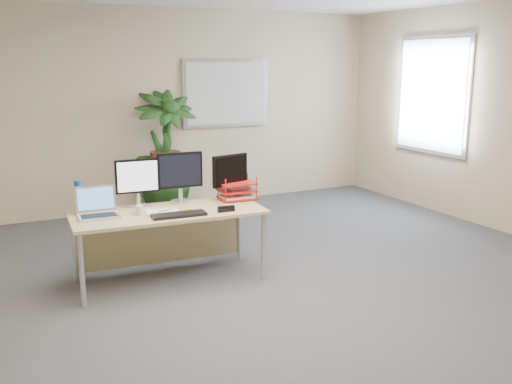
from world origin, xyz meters
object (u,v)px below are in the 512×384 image
monitor_left (137,180)px  floor_plant (165,157)px  desk (166,223)px  laptop (97,209)px  monitor_right (180,174)px

monitor_left → floor_plant: bearing=66.2°
desk → laptop: (-0.61, 0.03, 0.20)m
monitor_right → laptop: monitor_right is taller
monitor_left → laptop: bearing=-159.9°
monitor_right → monitor_left: bearing=177.6°
desk → monitor_right: 0.49m
floor_plant → laptop: bearing=-120.5°
monitor_right → laptop: 0.85m
desk → floor_plant: floor_plant is taller
floor_plant → monitor_right: (-0.53, -2.15, 0.19)m
floor_plant → monitor_right: size_ratio=3.09×
desk → monitor_left: 0.48m
desk → monitor_right: (0.20, 0.16, 0.41)m
laptop → monitor_right: bearing=9.2°
monitor_left → laptop: size_ratio=1.21×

